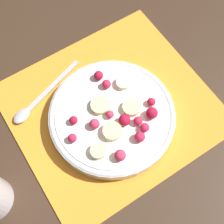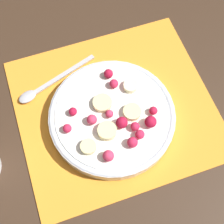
% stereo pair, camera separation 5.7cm
% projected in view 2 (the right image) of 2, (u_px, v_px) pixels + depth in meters
% --- Properties ---
extents(ground_plane, '(3.00, 3.00, 0.00)m').
position_uv_depth(ground_plane, '(115.00, 108.00, 0.62)').
color(ground_plane, '#382619').
extents(placemat, '(0.38, 0.35, 0.01)m').
position_uv_depth(placemat, '(115.00, 107.00, 0.62)').
color(placemat, orange).
rests_on(placemat, ground_plane).
extents(fruit_bowl, '(0.24, 0.24, 0.05)m').
position_uv_depth(fruit_bowl, '(112.00, 116.00, 0.59)').
color(fruit_bowl, silver).
rests_on(fruit_bowl, placemat).
extents(spoon, '(0.18, 0.07, 0.01)m').
position_uv_depth(spoon, '(44.00, 87.00, 0.63)').
color(spoon, '#B2B2B7').
rests_on(spoon, placemat).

